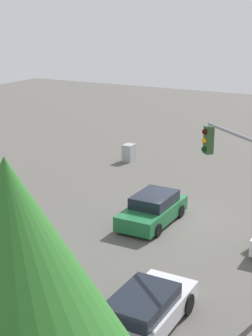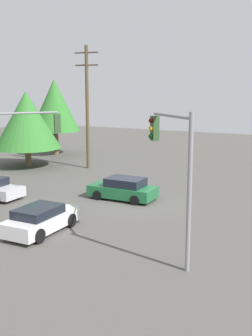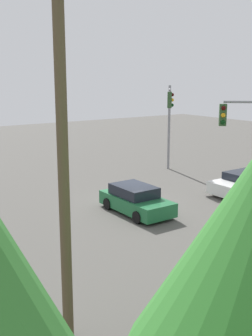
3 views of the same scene
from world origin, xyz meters
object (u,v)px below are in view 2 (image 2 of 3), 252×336
Objects in this scene: sedan_green at (123,189)px; traffic_signal_main at (174,160)px; sedan_white at (41,219)px; traffic_signal_cross at (13,142)px.

sedan_green is 0.68× the size of traffic_signal_main.
sedan_white is 0.67× the size of traffic_signal_main.
traffic_signal_cross is at bearing 142.90° from sedan_green.
traffic_signal_main is at bearing -60.95° from traffic_signal_cross.
traffic_signal_cross reaches higher than sedan_green.
sedan_green is (-0.79, -7.18, 0.01)m from sedan_white.
traffic_signal_main is 1.05× the size of traffic_signal_cross.
traffic_signal_cross is (10.02, -2.04, -0.12)m from traffic_signal_main.
sedan_white is 7.22m from sedan_green.
traffic_signal_main reaches higher than sedan_green.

